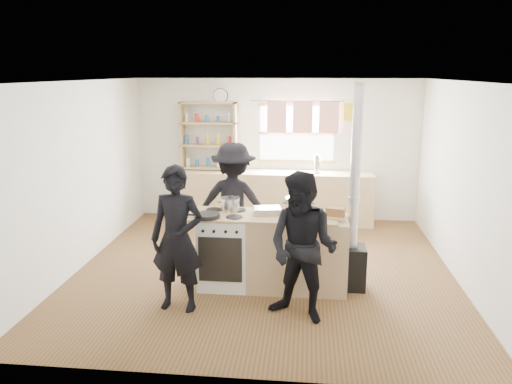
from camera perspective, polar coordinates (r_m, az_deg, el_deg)
ground at (r=6.87m, az=0.95°, el=-8.81°), size 5.00×5.00×0.01m
back_counter at (r=8.83m, az=2.23°, el=-0.57°), size 3.40×0.55×0.90m
shelving_unit at (r=8.91m, az=-5.43°, el=6.46°), size 1.00×0.28×1.20m
thermos at (r=8.69m, az=6.98°, el=3.13°), size 0.10×0.10×0.29m
cooking_island at (r=6.18m, az=1.87°, el=-6.76°), size 1.97×0.64×0.93m
skillet_greens at (r=5.94m, az=-5.59°, el=-2.68°), size 0.33×0.33×0.05m
roast_tray at (r=6.07m, az=1.26°, el=-2.10°), size 0.36×0.29×0.08m
stockpot_stove at (r=6.17m, az=-2.96°, el=-1.43°), size 0.24×0.24×0.19m
stockpot_counter at (r=6.06m, az=4.86°, el=-1.58°), size 0.31×0.31×0.23m
bread_board at (r=5.98m, az=9.06°, el=-2.44°), size 0.32×0.27×0.12m
flue_heater at (r=6.20m, az=10.93°, el=-5.20°), size 0.35×0.35×2.50m
person_near_left at (r=5.58m, az=-9.01°, el=-5.33°), size 0.64×0.45×1.64m
person_near_right at (r=5.30m, az=5.37°, el=-6.37°), size 0.97×0.89×1.62m
person_far at (r=6.95m, az=-2.56°, el=-1.22°), size 1.13×0.72×1.68m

